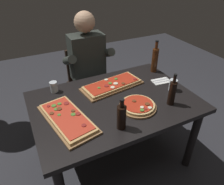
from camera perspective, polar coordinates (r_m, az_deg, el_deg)
The scene contains 13 objects.
ground_plane at distance 2.31m, azimuth 0.57°, elevation -17.24°, with size 6.40×6.40×0.00m, color #2D2D33.
dining_table at distance 1.86m, azimuth 0.68°, elevation -4.50°, with size 1.40×0.96×0.74m.
pizza_rectangular_front at distance 1.98m, azimuth 0.07°, elevation 2.09°, with size 0.62×0.33×0.05m.
pizza_rectangular_left at distance 1.62m, azimuth -12.18°, elevation -6.86°, with size 0.36×0.61×0.05m.
pizza_round_far at distance 1.72m, azimuth 7.07°, elevation -3.59°, with size 0.31×0.31×0.05m.
wine_bottle_dark at distance 1.47m, azimuth 2.61°, elevation -6.59°, with size 0.07×0.07×0.25m.
oil_bottle_amber at distance 1.77m, azimuth 16.15°, elevation -0.02°, with size 0.06×0.06×0.28m.
vinegar_bottle_green at distance 2.26m, azimuth 11.66°, elevation 8.86°, with size 0.07×0.07×0.34m.
tumbler_near_camera at distance 2.00m, azimuth 16.33°, elevation 1.80°, with size 0.07×0.07×0.11m.
tumbler_far_side at distance 1.97m, azimuth -15.63°, elevation 1.36°, with size 0.07×0.07×0.10m.
napkin_cutlery_set at distance 2.13m, azimuth 13.34°, elevation 3.06°, with size 0.19×0.13×0.01m.
diner_chair at distance 2.63m, azimuth -6.95°, elevation 3.31°, with size 0.44×0.44×0.87m.
seated_diner at distance 2.41m, azimuth -6.35°, elevation 7.33°, with size 0.53×0.41×1.33m.
Camera 1 is at (-0.67, -1.31, 1.78)m, focal length 33.38 mm.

